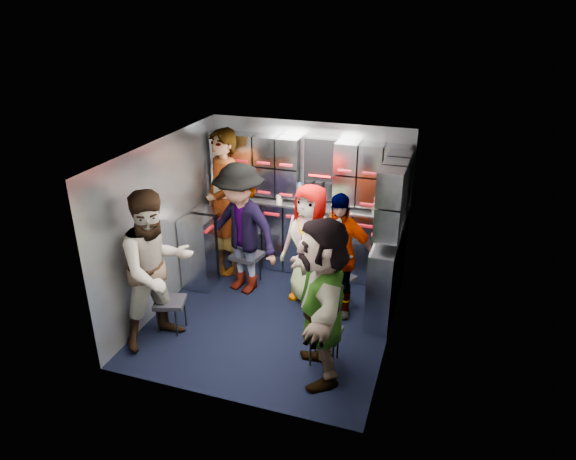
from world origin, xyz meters
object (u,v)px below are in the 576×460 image
(jump_seat_near_left, at_px, (170,304))
(jump_seat_near_right, at_px, (325,334))
(attendant_arc_a, at_px, (157,269))
(attendant_arc_b, at_px, (241,229))
(jump_seat_center, at_px, (313,261))
(attendant_arc_d, at_px, (337,255))
(attendant_standing, at_px, (224,203))
(attendant_arc_c, at_px, (310,244))
(jump_seat_mid_left, at_px, (247,257))
(attendant_arc_e, at_px, (322,300))
(jump_seat_mid_right, at_px, (339,280))

(jump_seat_near_left, bearing_deg, jump_seat_near_right, -0.43)
(attendant_arc_a, bearing_deg, jump_seat_near_right, -54.80)
(attendant_arc_b, bearing_deg, jump_seat_near_right, -21.75)
(attendant_arc_b, bearing_deg, jump_seat_near_left, -94.10)
(jump_seat_center, distance_m, attendant_arc_b, 1.03)
(attendant_arc_d, bearing_deg, attendant_arc_b, 165.51)
(attendant_arc_b, height_order, attendant_arc_d, attendant_arc_b)
(attendant_standing, xyz_separation_m, attendant_arc_a, (0.01, -1.75, -0.12))
(jump_seat_near_right, distance_m, attendant_arc_a, 1.94)
(attendant_standing, bearing_deg, attendant_arc_c, 25.69)
(jump_seat_mid_left, distance_m, attendant_arc_d, 1.40)
(attendant_arc_c, height_order, attendant_arc_e, attendant_arc_e)
(jump_seat_near_left, xyz_separation_m, attendant_arc_c, (1.33, 1.19, 0.42))
(jump_seat_near_left, xyz_separation_m, jump_seat_mid_right, (1.73, 1.15, 0.01))
(jump_seat_mid_right, relative_size, jump_seat_near_right, 1.12)
(attendant_arc_e, bearing_deg, attendant_arc_d, 163.62)
(jump_seat_near_left, relative_size, attendant_arc_e, 0.24)
(jump_seat_center, xyz_separation_m, attendant_arc_d, (0.40, -0.41, 0.35))
(jump_seat_mid_left, distance_m, attendant_arc_b, 0.52)
(jump_seat_near_left, height_order, attendant_arc_e, attendant_arc_e)
(attendant_arc_e, bearing_deg, attendant_arc_b, -154.97)
(jump_seat_near_left, bearing_deg, attendant_arc_e, -5.98)
(jump_seat_center, bearing_deg, jump_seat_near_left, -134.10)
(jump_seat_mid_right, xyz_separation_m, attendant_arc_a, (-1.73, -1.33, 0.54))
(jump_seat_mid_left, bearing_deg, jump_seat_mid_right, -6.72)
(jump_seat_mid_left, bearing_deg, jump_seat_near_right, -42.76)
(jump_seat_center, distance_m, attendant_arc_d, 0.67)
(jump_seat_mid_left, bearing_deg, attendant_arc_d, -14.36)
(attendant_arc_b, relative_size, attendant_arc_d, 1.11)
(jump_seat_near_right, height_order, attendant_arc_a, attendant_arc_a)
(jump_seat_near_left, distance_m, jump_seat_near_right, 1.85)
(jump_seat_mid_right, bearing_deg, jump_seat_near_right, -84.17)
(jump_seat_mid_right, bearing_deg, jump_seat_center, 150.47)
(jump_seat_mid_left, distance_m, attendant_arc_e, 2.12)
(jump_seat_mid_left, xyz_separation_m, attendant_arc_a, (-0.43, -1.48, 0.51))
(attendant_arc_d, relative_size, attendant_arc_e, 0.90)
(attendant_arc_c, bearing_deg, jump_seat_near_right, -52.43)
(jump_seat_near_left, xyz_separation_m, attendant_arc_e, (1.85, -0.19, 0.52))
(attendant_arc_b, relative_size, attendant_arc_c, 1.13)
(attendant_standing, height_order, attendant_arc_a, attendant_standing)
(attendant_arc_d, height_order, attendant_arc_e, attendant_arc_e)
(jump_seat_near_right, bearing_deg, jump_seat_mid_left, 137.24)
(attendant_arc_a, bearing_deg, attendant_standing, 30.33)
(jump_seat_mid_right, height_order, attendant_arc_c, attendant_arc_c)
(jump_seat_mid_right, xyz_separation_m, attendant_arc_c, (-0.40, 0.05, 0.42))
(jump_seat_near_left, bearing_deg, attendant_arc_a, -90.00)
(attendant_arc_a, bearing_deg, jump_seat_center, -10.52)
(jump_seat_near_left, distance_m, jump_seat_mid_left, 1.37)
(attendant_arc_c, bearing_deg, jump_seat_mid_left, -172.42)
(jump_seat_center, relative_size, jump_seat_near_right, 1.25)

